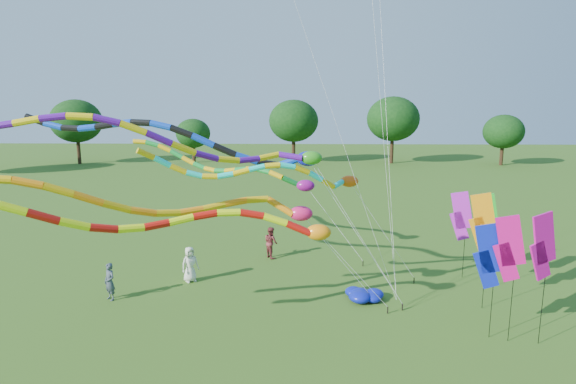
{
  "coord_description": "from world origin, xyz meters",
  "views": [
    {
      "loc": [
        -1.65,
        -15.4,
        8.75
      ],
      "look_at": [
        -2.16,
        4.98,
        4.8
      ],
      "focal_mm": 30.0,
      "sensor_mm": 36.0,
      "label": 1
    }
  ],
  "objects_px": {
    "tube_kite_red": "(196,222)",
    "person_c": "(271,242)",
    "tube_kite_orange": "(181,203)",
    "blue_nylon_heap": "(361,294)",
    "person_a": "(190,264)",
    "person_b": "(110,282)"
  },
  "relations": [
    {
      "from": "tube_kite_red",
      "to": "person_b",
      "type": "height_order",
      "value": "tube_kite_red"
    },
    {
      "from": "tube_kite_orange",
      "to": "person_a",
      "type": "xyz_separation_m",
      "value": [
        -0.93,
        4.81,
        -4.08
      ]
    },
    {
      "from": "tube_kite_orange",
      "to": "blue_nylon_heap",
      "type": "bearing_deg",
      "value": 1.51
    },
    {
      "from": "blue_nylon_heap",
      "to": "person_a",
      "type": "relative_size",
      "value": 1.11
    },
    {
      "from": "tube_kite_red",
      "to": "tube_kite_orange",
      "type": "relative_size",
      "value": 0.97
    },
    {
      "from": "tube_kite_red",
      "to": "tube_kite_orange",
      "type": "bearing_deg",
      "value": 108.09
    },
    {
      "from": "tube_kite_red",
      "to": "person_b",
      "type": "distance_m",
      "value": 6.93
    },
    {
      "from": "tube_kite_red",
      "to": "blue_nylon_heap",
      "type": "height_order",
      "value": "tube_kite_red"
    },
    {
      "from": "tube_kite_orange",
      "to": "person_a",
      "type": "distance_m",
      "value": 6.38
    },
    {
      "from": "person_a",
      "to": "person_c",
      "type": "xyz_separation_m",
      "value": [
        3.71,
        3.72,
        0.01
      ]
    },
    {
      "from": "tube_kite_red",
      "to": "person_a",
      "type": "relative_size",
      "value": 8.16
    },
    {
      "from": "tube_kite_red",
      "to": "blue_nylon_heap",
      "type": "relative_size",
      "value": 7.36
    },
    {
      "from": "tube_kite_red",
      "to": "person_c",
      "type": "xyz_separation_m",
      "value": [
        2.05,
        9.51,
        -3.62
      ]
    },
    {
      "from": "tube_kite_orange",
      "to": "blue_nylon_heap",
      "type": "relative_size",
      "value": 7.6
    },
    {
      "from": "tube_kite_red",
      "to": "person_a",
      "type": "distance_m",
      "value": 7.03
    },
    {
      "from": "person_a",
      "to": "person_b",
      "type": "distance_m",
      "value": 3.8
    },
    {
      "from": "tube_kite_orange",
      "to": "person_c",
      "type": "distance_m",
      "value": 9.85
    },
    {
      "from": "person_a",
      "to": "person_b",
      "type": "bearing_deg",
      "value": -179.33
    },
    {
      "from": "blue_nylon_heap",
      "to": "person_a",
      "type": "height_order",
      "value": "person_a"
    },
    {
      "from": "person_b",
      "to": "tube_kite_orange",
      "type": "bearing_deg",
      "value": 4.39
    },
    {
      "from": "person_c",
      "to": "tube_kite_red",
      "type": "bearing_deg",
      "value": 134.67
    },
    {
      "from": "tube_kite_red",
      "to": "person_b",
      "type": "bearing_deg",
      "value": 124.5
    }
  ]
}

